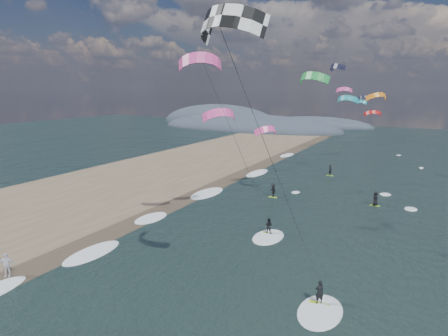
% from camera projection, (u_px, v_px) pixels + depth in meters
% --- Properties ---
extents(ground, '(260.00, 260.00, 0.00)m').
position_uv_depth(ground, '(138.00, 330.00, 21.07)').
color(ground, black).
rests_on(ground, ground).
extents(sand_strip, '(26.00, 240.00, 0.00)m').
position_uv_depth(sand_strip, '(31.00, 213.00, 40.87)').
color(sand_strip, brown).
rests_on(sand_strip, ground).
extents(wet_sand_strip, '(3.00, 240.00, 0.00)m').
position_uv_depth(wet_sand_strip, '(112.00, 233.00, 35.26)').
color(wet_sand_strip, '#382D23').
rests_on(wet_sand_strip, ground).
extents(coastal_hills, '(80.00, 41.00, 15.00)m').
position_uv_depth(coastal_hills, '(244.00, 126.00, 134.70)').
color(coastal_hills, '#3D4756').
rests_on(coastal_hills, ground).
extents(kitesurfer_near_a, '(7.65, 8.71, 17.41)m').
position_uv_depth(kitesurfer_near_a, '(244.00, 96.00, 18.21)').
color(kitesurfer_near_a, '#A4E528').
rests_on(kitesurfer_near_a, ground).
extents(kitesurfer_near_b, '(6.85, 8.84, 16.51)m').
position_uv_depth(kitesurfer_near_b, '(227.00, 125.00, 30.40)').
color(kitesurfer_near_b, '#A4E528').
rests_on(kitesurfer_near_b, ground).
extents(far_kitesurfers, '(12.87, 16.30, 1.73)m').
position_uv_depth(far_kitesurfers, '(315.00, 188.00, 47.63)').
color(far_kitesurfers, '#A4E528').
rests_on(far_kitesurfers, ground).
extents(bg_kite_field, '(13.41, 73.07, 10.12)m').
position_uv_depth(bg_kite_field, '(344.00, 97.00, 64.39)').
color(bg_kite_field, orange).
rests_on(bg_kite_field, ground).
extents(shoreline_surf, '(2.40, 79.40, 0.11)m').
position_uv_depth(shoreline_surf, '(154.00, 220.00, 38.78)').
color(shoreline_surf, white).
rests_on(shoreline_surf, ground).
extents(beach_walker, '(1.04, 1.04, 1.77)m').
position_uv_depth(beach_walker, '(6.00, 265.00, 26.94)').
color(beach_walker, silver).
rests_on(beach_walker, ground).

